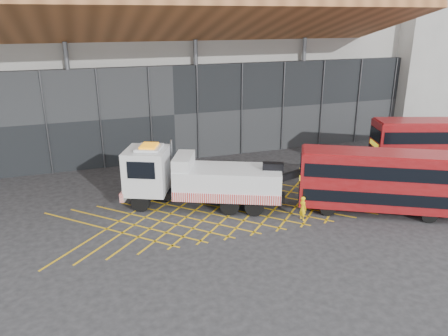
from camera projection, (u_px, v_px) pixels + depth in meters
name	position (u px, v px, depth m)	size (l,w,h in m)	color
ground_plane	(186.00, 217.00, 27.03)	(120.00, 120.00, 0.00)	#242426
road_markings	(235.00, 210.00, 28.02)	(23.16, 7.16, 0.01)	gold
construction_building	(155.00, 48.00, 41.08)	(55.00, 23.97, 18.00)	gray
east_building	(430.00, 33.00, 47.89)	(15.00, 12.00, 20.00)	gray
recovery_truck	(197.00, 178.00, 28.06)	(11.49, 6.77, 4.15)	black
bus_towed	(380.00, 180.00, 26.98)	(9.71, 6.69, 4.01)	maroon
bus_second	(442.00, 144.00, 33.80)	(10.82, 5.63, 4.32)	maroon
worker	(303.00, 208.00, 26.50)	(0.55, 0.36, 1.51)	yellow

